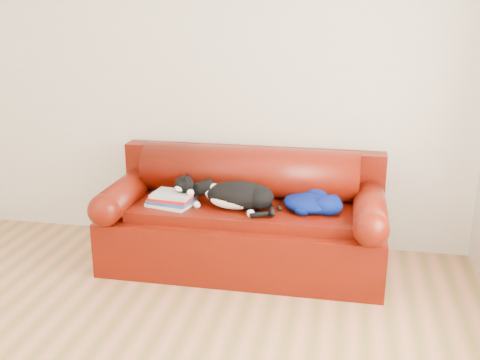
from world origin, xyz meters
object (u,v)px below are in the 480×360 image
Objects in this scene: book_stack at (172,199)px; blanket at (312,202)px; sofa_base at (244,236)px; cat at (238,196)px.

blanket is at bearing 5.34° from book_stack.
blanket is (0.51, -0.03, 0.32)m from sofa_base.
cat is 1.53× the size of blanket.
cat reaches higher than blanket.
blanket is at bearing 22.37° from cat.
blanket reaches higher than book_stack.
cat is at bearing -172.10° from blanket.
cat reaches higher than book_stack.
cat is at bearing -100.81° from sofa_base.
book_stack is at bearing -166.37° from sofa_base.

